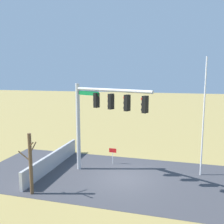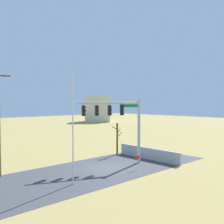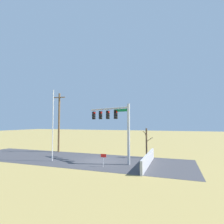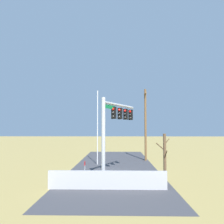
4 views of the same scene
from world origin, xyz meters
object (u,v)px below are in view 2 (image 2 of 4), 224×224
bare_tree (117,138)px  distant_building (97,109)px  signal_mast (120,117)px  flagpole (73,129)px  open_sign (137,159)px

bare_tree → distant_building: distant_building is taller
signal_mast → distant_building: distant_building is taller
distant_building → signal_mast: bearing=-178.7°
flagpole → signal_mast: bearing=16.4°
distant_building → open_sign: bearing=-177.4°
distant_building → bare_tree: bearing=-178.3°
flagpole → bare_tree: 11.13m
flagpole → distant_building: (39.03, 44.38, -0.09)m
open_sign → signal_mast: bearing=83.2°
signal_mast → open_sign: bearing=-96.8°
signal_mast → flagpole: 6.89m
open_sign → flagpole: bearing=175.5°
bare_tree → open_sign: bearing=-119.1°
flagpole → bare_tree: (9.54, 5.32, -2.12)m
flagpole → distant_building: size_ratio=1.02×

